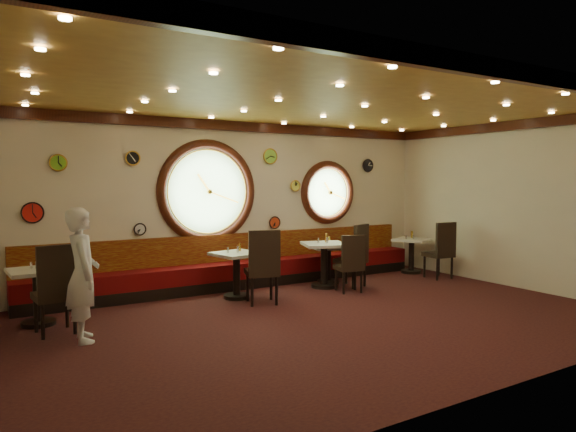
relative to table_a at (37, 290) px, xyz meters
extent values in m
cube|color=black|center=(3.66, -1.87, -0.51)|extent=(9.00, 6.00, 0.00)
cube|color=gold|center=(3.66, -1.87, 2.69)|extent=(9.00, 6.00, 0.02)
cube|color=beige|center=(3.66, 1.13, 1.09)|extent=(9.00, 0.02, 3.20)
cube|color=beige|center=(3.66, -4.87, 1.09)|extent=(9.00, 0.02, 3.20)
cube|color=beige|center=(8.16, -1.87, 1.09)|extent=(0.02, 6.00, 3.20)
cube|color=black|center=(3.66, 1.08, 2.60)|extent=(9.00, 0.10, 0.18)
cube|color=black|center=(3.66, -4.82, 2.60)|extent=(9.00, 0.10, 0.18)
cube|color=black|center=(8.11, -1.87, 2.60)|extent=(0.10, 6.00, 0.18)
cube|color=black|center=(3.66, 0.85, -0.41)|extent=(8.00, 0.55, 0.20)
cube|color=#54070A|center=(3.66, 0.85, -0.16)|extent=(8.00, 0.55, 0.30)
cube|color=#5B0C07|center=(3.66, 1.07, 0.24)|extent=(8.00, 0.10, 0.55)
cylinder|color=#7FB36B|center=(3.06, 1.12, 1.34)|extent=(1.66, 0.02, 1.66)
torus|color=black|center=(3.06, 1.11, 1.34)|extent=(1.98, 0.18, 1.98)
torus|color=gold|center=(3.06, 1.08, 1.34)|extent=(1.61, 0.03, 1.61)
cylinder|color=#7FB36B|center=(5.86, 1.12, 1.29)|extent=(1.10, 0.02, 1.10)
torus|color=black|center=(5.86, 1.11, 1.29)|extent=(1.38, 0.18, 1.38)
torus|color=gold|center=(5.86, 1.08, 1.29)|extent=(1.09, 0.03, 1.09)
cylinder|color=black|center=(6.96, 1.09, 1.89)|extent=(0.28, 0.03, 0.28)
cylinder|color=red|center=(0.06, 1.09, 1.04)|extent=(0.32, 0.03, 0.32)
cylinder|color=#8CDA44|center=(4.41, 1.09, 2.04)|extent=(0.30, 0.03, 0.30)
cylinder|color=#E4EF4F|center=(5.01, 1.09, 1.44)|extent=(0.22, 0.03, 0.22)
cylinder|color=silver|center=(1.76, 1.09, 0.69)|extent=(0.20, 0.03, 0.20)
cylinder|color=black|center=(1.66, 1.09, 1.94)|extent=(0.24, 0.03, 0.24)
cylinder|color=red|center=(4.51, 1.09, 0.69)|extent=(0.24, 0.03, 0.24)
cylinder|color=#74C226|center=(0.46, 1.09, 1.84)|extent=(0.26, 0.03, 0.26)
cylinder|color=black|center=(0.00, 0.00, -0.48)|extent=(0.46, 0.46, 0.06)
cylinder|color=black|center=(0.00, 0.00, -0.11)|extent=(0.13, 0.13, 0.74)
cube|color=silver|center=(0.00, 0.00, 0.27)|extent=(0.79, 0.79, 0.05)
cylinder|color=black|center=(3.15, 0.06, -0.48)|extent=(0.46, 0.46, 0.06)
cylinder|color=black|center=(3.15, 0.06, -0.11)|extent=(0.13, 0.13, 0.73)
cube|color=silver|center=(3.15, 0.06, 0.27)|extent=(0.86, 0.86, 0.05)
cylinder|color=black|center=(4.99, 0.00, -0.48)|extent=(0.49, 0.49, 0.07)
cylinder|color=black|center=(4.99, 0.00, -0.08)|extent=(0.13, 0.13, 0.78)
cube|color=silver|center=(4.99, 0.00, 0.32)|extent=(1.00, 1.00, 0.06)
cylinder|color=black|center=(5.31, 0.32, -0.48)|extent=(0.43, 0.43, 0.06)
cylinder|color=black|center=(5.31, 0.32, -0.14)|extent=(0.12, 0.12, 0.68)
cube|color=silver|center=(5.31, 0.32, 0.22)|extent=(0.83, 0.83, 0.05)
cylinder|color=black|center=(7.56, 0.27, -0.48)|extent=(0.44, 0.44, 0.06)
cylinder|color=black|center=(7.56, 0.27, -0.13)|extent=(0.12, 0.12, 0.70)
cube|color=silver|center=(7.56, 0.27, 0.23)|extent=(0.93, 0.93, 0.05)
cube|color=black|center=(0.16, -0.55, 0.00)|extent=(0.56, 0.56, 0.09)
cube|color=black|center=(0.18, -0.77, 0.38)|extent=(0.52, 0.12, 0.67)
cube|color=black|center=(3.36, -0.49, 0.01)|extent=(0.65, 0.65, 0.09)
cube|color=black|center=(3.29, -0.71, 0.40)|extent=(0.52, 0.22, 0.68)
cube|color=black|center=(5.15, -0.55, -0.06)|extent=(0.54, 0.54, 0.08)
cube|color=black|center=(5.11, -0.74, 0.27)|extent=(0.45, 0.16, 0.59)
cube|color=black|center=(5.45, -0.23, 0.00)|extent=(0.68, 0.68, 0.09)
cube|color=black|center=(5.54, -0.44, 0.38)|extent=(0.50, 0.27, 0.67)
cube|color=black|center=(7.60, -0.48, -0.01)|extent=(0.54, 0.54, 0.09)
cube|color=black|center=(7.58, -0.69, 0.36)|extent=(0.50, 0.11, 0.65)
cylinder|color=silver|center=(-0.06, 0.10, 0.34)|extent=(0.03, 0.03, 0.09)
cylinder|color=silver|center=(3.01, 0.10, 0.34)|extent=(0.03, 0.03, 0.09)
cylinder|color=silver|center=(4.89, 0.05, 0.40)|extent=(0.04, 0.04, 0.10)
cylinder|color=silver|center=(5.21, 0.37, 0.30)|extent=(0.04, 0.04, 0.11)
cylinder|color=silver|center=(0.00, 0.03, 0.35)|extent=(0.04, 0.04, 0.10)
cylinder|color=silver|center=(3.17, 0.05, 0.35)|extent=(0.04, 0.04, 0.11)
cylinder|color=#BBBABF|center=(5.04, -0.02, 0.41)|extent=(0.04, 0.04, 0.11)
cylinder|color=#BCBCC1|center=(5.33, 0.24, 0.29)|extent=(0.03, 0.03, 0.10)
cylinder|color=gold|center=(0.06, 0.07, 0.39)|extent=(0.06, 0.06, 0.18)
cylinder|color=gold|center=(3.29, 0.20, 0.37)|extent=(0.05, 0.05, 0.15)
cylinder|color=gold|center=(5.10, 0.09, 0.44)|extent=(0.05, 0.05, 0.17)
cylinder|color=gold|center=(5.40, 0.41, 0.33)|extent=(0.06, 0.06, 0.18)
cylinder|color=silver|center=(7.43, 0.30, 0.30)|extent=(0.03, 0.03, 0.09)
cylinder|color=silver|center=(7.59, 0.25, 0.30)|extent=(0.03, 0.03, 0.09)
cylinder|color=gold|center=(7.69, 0.39, 0.33)|extent=(0.05, 0.05, 0.16)
imported|color=silver|center=(0.43, -1.09, 0.35)|extent=(0.44, 0.65, 1.72)
camera|label=1|loc=(-0.69, -8.01, 1.56)|focal=32.00mm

